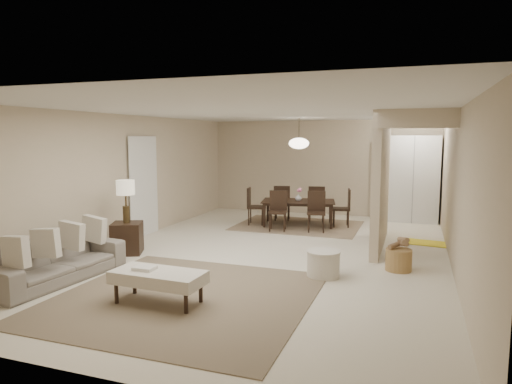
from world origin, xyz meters
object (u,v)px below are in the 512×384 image
at_px(dining_table, 298,213).
at_px(pantry_cabinet, 413,179).
at_px(side_table, 127,238).
at_px(wicker_basket, 399,260).
at_px(sofa, 55,260).
at_px(round_pouf, 323,264).
at_px(ottoman_bench, 158,278).

bearing_deg(dining_table, pantry_cabinet, 18.83).
xyz_separation_m(side_table, dining_table, (2.25, 3.49, 0.02)).
distance_m(wicker_basket, dining_table, 3.81).
bearing_deg(pantry_cabinet, side_table, -133.76).
relative_size(pantry_cabinet, sofa, 1.01).
bearing_deg(round_pouf, wicker_basket, 33.68).
bearing_deg(dining_table, wicker_basket, -63.34).
height_order(side_table, round_pouf, side_table).
xyz_separation_m(pantry_cabinet, side_table, (-4.75, -4.96, -0.77)).
xyz_separation_m(round_pouf, dining_table, (-1.32, 3.68, 0.10)).
relative_size(round_pouf, dining_table, 0.30).
relative_size(wicker_basket, dining_table, 0.24).
distance_m(side_table, dining_table, 4.15).
distance_m(pantry_cabinet, dining_table, 3.00).
distance_m(ottoman_bench, round_pouf, 2.48).
bearing_deg(side_table, ottoman_bench, -46.90).
height_order(ottoman_bench, dining_table, dining_table).
relative_size(sofa, dining_table, 1.25).
bearing_deg(ottoman_bench, round_pouf, 48.02).
xyz_separation_m(sofa, side_table, (0.05, 1.67, -0.03)).
height_order(round_pouf, dining_table, dining_table).
bearing_deg(sofa, pantry_cabinet, -31.11).
xyz_separation_m(sofa, dining_table, (2.30, 5.16, -0.01)).
distance_m(sofa, side_table, 1.67).
distance_m(pantry_cabinet, sofa, 8.22).
bearing_deg(side_table, sofa, -91.71).
relative_size(pantry_cabinet, dining_table, 1.25).
relative_size(side_table, dining_table, 0.33).
xyz_separation_m(sofa, wicker_basket, (4.66, 2.17, -0.14)).
bearing_deg(round_pouf, pantry_cabinet, 77.05).
relative_size(sofa, round_pouf, 4.17).
relative_size(side_table, wicker_basket, 1.39).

